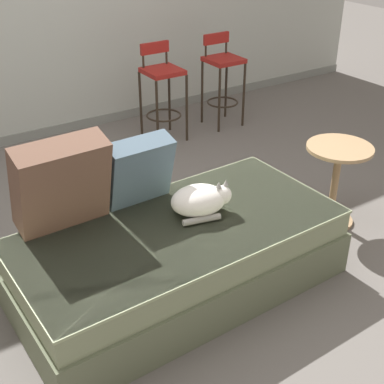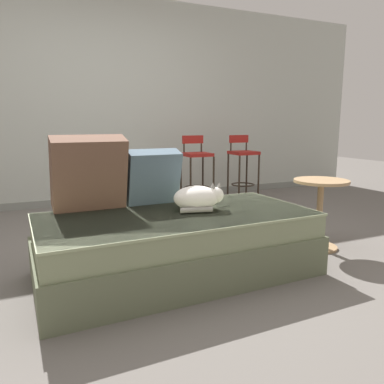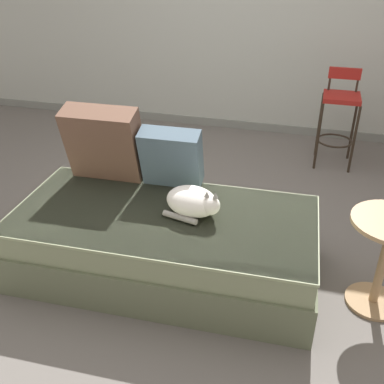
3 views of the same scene
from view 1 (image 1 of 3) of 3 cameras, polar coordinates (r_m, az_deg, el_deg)
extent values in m
plane|color=#66605B|center=(3.49, -4.79, -6.53)|extent=(16.00, 16.00, 0.00)
cube|color=gray|center=(5.28, -16.43, 5.93)|extent=(8.00, 0.02, 0.09)
cube|color=#636B50|center=(3.13, -1.32, -8.18)|extent=(1.88, 0.97, 0.27)
cube|color=gray|center=(3.00, -1.37, -4.92)|extent=(1.84, 0.93, 0.16)
cube|color=#98A47B|center=(2.96, -1.38, -3.73)|extent=(1.85, 0.94, 0.02)
cube|color=brown|center=(2.90, -13.78, 0.85)|extent=(0.50, 0.31, 0.52)
cube|color=#4C6070|center=(3.10, -5.78, 2.32)|extent=(0.40, 0.25, 0.41)
ellipsoid|color=white|center=(3.02, 0.68, -0.89)|extent=(0.37, 0.31, 0.17)
sphere|color=white|center=(3.04, 3.22, -0.30)|extent=(0.11, 0.11, 0.11)
cone|color=gray|center=(2.99, 2.87, 0.78)|extent=(0.03, 0.03, 0.04)
cone|color=gray|center=(3.02, 3.64, 1.03)|extent=(0.03, 0.03, 0.04)
cylinder|color=gray|center=(2.96, 1.04, -2.95)|extent=(0.22, 0.09, 0.04)
cylinder|color=#2D2319|center=(4.78, -3.72, 8.16)|extent=(0.02, 0.02, 0.63)
cylinder|color=#2D2319|center=(4.93, -0.56, 8.88)|extent=(0.02, 0.02, 0.63)
cylinder|color=#2D2319|center=(5.04, -5.50, 9.21)|extent=(0.02, 0.02, 0.63)
cylinder|color=#2D2319|center=(5.18, -2.43, 9.88)|extent=(0.02, 0.02, 0.63)
torus|color=#2D2319|center=(5.01, -3.03, 8.18)|extent=(0.33, 0.33, 0.02)
cube|color=maroon|center=(4.87, -3.16, 12.75)|extent=(0.32, 0.32, 0.04)
cylinder|color=#2D2319|center=(4.90, -5.22, 13.75)|extent=(0.02, 0.02, 0.20)
cylinder|color=#2D2319|center=(5.02, -2.74, 14.19)|extent=(0.02, 0.02, 0.20)
cube|color=maroon|center=(4.93, -4.01, 15.10)|extent=(0.28, 0.03, 0.10)
cylinder|color=#2D2319|center=(5.13, 2.93, 9.69)|extent=(0.02, 0.02, 0.63)
cylinder|color=#2D2319|center=(5.30, 5.54, 10.24)|extent=(0.02, 0.02, 0.63)
cylinder|color=#2D2319|center=(5.36, 1.09, 10.59)|extent=(0.02, 0.02, 0.63)
cylinder|color=#2D2319|center=(5.52, 3.65, 11.10)|extent=(0.02, 0.02, 0.63)
torus|color=#2D2319|center=(5.35, 3.28, 9.54)|extent=(0.31, 0.31, 0.02)
cube|color=maroon|center=(5.22, 3.41, 13.89)|extent=(0.32, 0.32, 0.04)
cylinder|color=#2D2319|center=(5.24, 1.47, 14.86)|extent=(0.02, 0.02, 0.20)
cylinder|color=#2D2319|center=(5.37, 3.66, 15.18)|extent=(0.02, 0.02, 0.20)
cube|color=maroon|center=(5.28, 2.61, 16.05)|extent=(0.28, 0.03, 0.10)
cylinder|color=tan|center=(3.79, 14.94, 0.57)|extent=(0.05, 0.05, 0.56)
cylinder|color=tan|center=(3.92, 14.44, -2.85)|extent=(0.32, 0.32, 0.02)
cylinder|color=tan|center=(3.66, 15.51, 4.54)|extent=(0.44, 0.44, 0.02)
camera|label=2|loc=(1.09, 36.59, -50.45)|focal=35.00mm
camera|label=3|loc=(2.07, 59.69, 10.97)|focal=42.00mm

